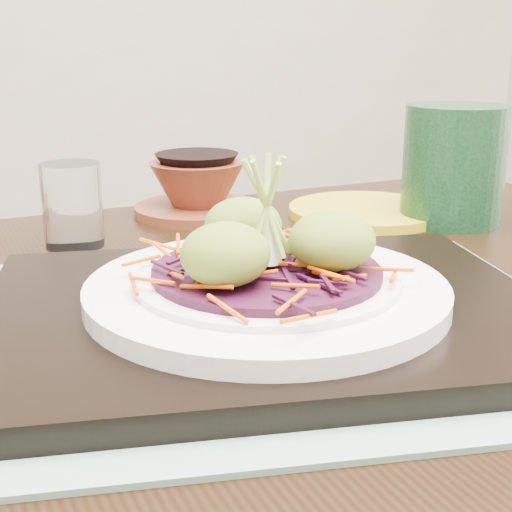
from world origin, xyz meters
name	(u,v)px	position (x,y,z in m)	size (l,w,h in m)	color
dining_table	(257,388)	(-0.05, 0.10, 0.62)	(1.16, 0.79, 0.72)	black
placemat	(266,326)	(-0.07, 0.03, 0.72)	(0.50, 0.39, 0.00)	gray
serving_tray	(266,312)	(-0.07, 0.03, 0.73)	(0.43, 0.32, 0.02)	black
white_plate	(267,289)	(-0.07, 0.03, 0.75)	(0.28, 0.28, 0.02)	white
cabbage_bed	(267,271)	(-0.07, 0.03, 0.76)	(0.18, 0.18, 0.01)	#360A22
carrot_julienne	(267,261)	(-0.07, 0.03, 0.77)	(0.22, 0.22, 0.01)	#D04403
guacamole_scoops	(267,240)	(-0.07, 0.03, 0.79)	(0.15, 0.14, 0.05)	olive
scallion_garnish	(267,213)	(-0.07, 0.03, 0.81)	(0.06, 0.06, 0.10)	#9CC34E
water_glass	(72,205)	(-0.17, 0.32, 0.76)	(0.06, 0.06, 0.09)	white
terracotta_bowl_set	(198,191)	(0.01, 0.41, 0.75)	(0.19, 0.19, 0.07)	#612917
yellow_plate	(366,211)	(0.20, 0.31, 0.72)	(0.20, 0.20, 0.01)	gold
green_jar	(454,165)	(0.28, 0.24, 0.79)	(0.12, 0.12, 0.14)	#163D1E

